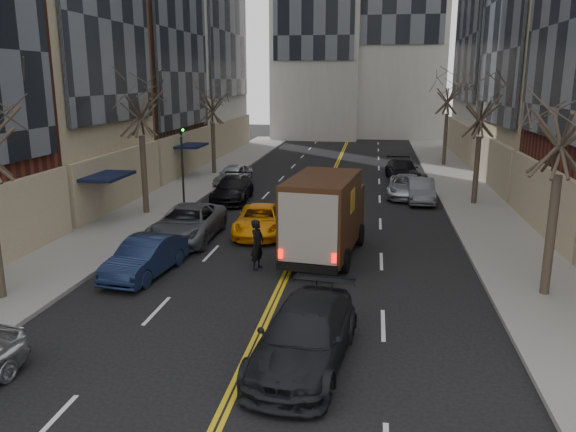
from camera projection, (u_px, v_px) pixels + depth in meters
name	position (u px, v px, depth m)	size (l,w,h in m)	color
sidewalk_left	(186.00, 189.00, 36.59)	(4.00, 66.00, 0.15)	slate
sidewalk_right	(471.00, 197.00, 33.94)	(4.00, 66.00, 0.15)	slate
tree_lf_mid	(139.00, 88.00, 28.28)	(3.20, 3.20, 8.91)	#382D23
tree_lf_far	(212.00, 93.00, 40.90)	(3.20, 3.20, 8.12)	#382D23
tree_rt_near	(566.00, 99.00, 17.09)	(3.20, 3.20, 8.71)	#382D23
tree_rt_mid	(482.00, 95.00, 30.60)	(3.20, 3.20, 8.32)	#382D23
tree_rt_far	(449.00, 83.00, 44.86)	(3.20, 3.20, 9.11)	#382D23
traffic_signal	(182.00, 158.00, 30.90)	(0.29, 0.26, 4.70)	black
ups_truck	(325.00, 216.00, 22.44)	(3.10, 6.43, 3.40)	black
observer_sedan	(305.00, 336.00, 14.13)	(2.74, 5.48, 1.53)	black
taxi	(260.00, 220.00, 26.07)	(2.18, 4.73, 1.31)	#F99A0A
pedestrian	(257.00, 244.00, 21.19)	(0.71, 0.46, 1.94)	black
parked_lf_b	(145.00, 257.00, 20.56)	(1.49, 4.28, 1.41)	#111B36
parked_lf_c	(187.00, 223.00, 25.11)	(2.54, 5.51, 1.53)	#505158
parked_lf_d	(232.00, 189.00, 32.98)	(2.03, 4.99, 1.45)	black
parked_lf_e	(233.00, 175.00, 37.97)	(1.68, 4.17, 1.42)	#B8BDC1
parked_rt_a	(421.00, 191.00, 32.81)	(1.44, 4.14, 1.36)	#505458
parked_rt_b	(407.00, 186.00, 34.22)	(2.21, 4.80, 1.33)	#AEB1B7
parked_rt_c	(402.00, 170.00, 39.89)	(2.03, 5.00, 1.45)	black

